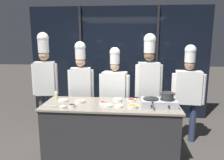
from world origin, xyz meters
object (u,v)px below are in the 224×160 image
at_px(prep_bowl_mushrooms, 80,101).
at_px(prep_bowl_noodles, 107,105).
at_px(prep_bowl_chili_flakes, 103,103).
at_px(chef_apprentice, 188,88).
at_px(chef_head, 45,75).
at_px(prep_bowl_soy_glaze, 72,105).
at_px(frying_pan, 151,98).
at_px(prep_bowl_onion, 118,100).
at_px(stock_pot, 167,95).
at_px(prep_bowl_garlic, 119,106).
at_px(chef_sous, 81,82).
at_px(prep_bowl_carrots, 133,106).
at_px(prep_bowl_bean_sprouts, 63,100).
at_px(prep_bowl_bell_pepper, 131,100).
at_px(serving_spoon_slotted, 52,106).
at_px(portable_stove, 159,103).
at_px(squeeze_bottle_oil, 56,96).
at_px(chef_line, 115,88).
at_px(chef_pastry, 149,77).
at_px(prep_bowl_chicken, 63,107).

height_order(prep_bowl_mushrooms, prep_bowl_noodles, prep_bowl_mushrooms).
bearing_deg(prep_bowl_chili_flakes, chef_apprentice, 24.44).
bearing_deg(chef_head, prep_bowl_soy_glaze, 120.18).
distance_m(frying_pan, prep_bowl_onion, 0.60).
distance_m(stock_pot, prep_bowl_garlic, 0.77).
xyz_separation_m(prep_bowl_soy_glaze, chef_sous, (-0.07, 0.92, 0.19)).
xyz_separation_m(prep_bowl_carrots, prep_bowl_bean_sprouts, (-1.18, 0.22, -0.00)).
bearing_deg(prep_bowl_bell_pepper, serving_spoon_slotted, -161.62).
distance_m(frying_pan, prep_bowl_carrots, 0.32).
xyz_separation_m(prep_bowl_noodles, chef_head, (-1.35, 0.90, 0.31)).
xyz_separation_m(prep_bowl_bean_sprouts, chef_apprentice, (2.20, 0.60, 0.11)).
relative_size(frying_pan, prep_bowl_carrots, 2.56).
bearing_deg(portable_stove, chef_head, 159.31).
xyz_separation_m(squeeze_bottle_oil, serving_spoon_slotted, (0.05, -0.31, -0.08)).
xyz_separation_m(chef_head, chef_sous, (0.74, -0.06, -0.11)).
bearing_deg(prep_bowl_garlic, chef_sous, 133.02).
relative_size(chef_sous, chef_line, 1.06).
distance_m(portable_stove, prep_bowl_garlic, 0.63).
relative_size(portable_stove, prep_bowl_bell_pepper, 3.71).
height_order(portable_stove, prep_bowl_garlic, portable_stove).
bearing_deg(prep_bowl_bean_sprouts, prep_bowl_chili_flakes, -6.71).
relative_size(prep_bowl_bean_sprouts, prep_bowl_chili_flakes, 1.52).
bearing_deg(prep_bowl_garlic, portable_stove, 8.92).
bearing_deg(prep_bowl_garlic, chef_apprentice, 33.60).
distance_m(chef_head, chef_sous, 0.75).
bearing_deg(prep_bowl_chili_flakes, prep_bowl_garlic, -26.58).
relative_size(portable_stove, prep_bowl_noodles, 3.58).
bearing_deg(prep_bowl_garlic, prep_bowl_soy_glaze, -174.36).
bearing_deg(prep_bowl_mushrooms, chef_head, 140.17).
distance_m(prep_bowl_mushrooms, serving_spoon_slotted, 0.45).
relative_size(portable_stove, serving_spoon_slotted, 2.31).
bearing_deg(frying_pan, chef_sous, 149.50).
bearing_deg(chef_head, chef_apprentice, 168.70).
distance_m(portable_stove, prep_bowl_soy_glaze, 1.35).
bearing_deg(chef_head, prep_bowl_carrots, 142.91).
xyz_separation_m(stock_pot, prep_bowl_chili_flakes, (-1.02, 0.04, -0.15)).
bearing_deg(chef_pastry, prep_bowl_bell_pepper, 54.36).
bearing_deg(chef_sous, portable_stove, 142.33).
distance_m(prep_bowl_soy_glaze, chef_line, 1.12).
bearing_deg(portable_stove, prep_bowl_mushrooms, 176.36).
relative_size(prep_bowl_onion, chef_apprentice, 0.09).
bearing_deg(chef_line, prep_bowl_bean_sprouts, 48.78).
height_order(squeeze_bottle_oil, chef_pastry, chef_pastry).
xyz_separation_m(prep_bowl_mushrooms, prep_bowl_noodles, (0.48, -0.17, -0.00)).
xyz_separation_m(prep_bowl_chicken, prep_bowl_soy_glaze, (0.13, 0.06, 0.01)).
bearing_deg(prep_bowl_bell_pepper, prep_bowl_onion, -174.01).
bearing_deg(stock_pot, prep_bowl_bell_pepper, 155.52).
bearing_deg(prep_bowl_garlic, serving_spoon_slotted, -176.79).
distance_m(stock_pot, prep_bowl_carrots, 0.56).
distance_m(frying_pan, chef_head, 2.20).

